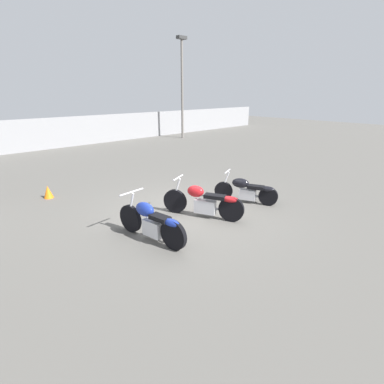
{
  "coord_description": "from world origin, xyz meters",
  "views": [
    {
      "loc": [
        -5.24,
        -5.7,
        3.21
      ],
      "look_at": [
        0.0,
        -0.19,
        0.65
      ],
      "focal_mm": 28.0,
      "sensor_mm": 36.0,
      "label": 1
    }
  ],
  "objects_px": {
    "motorcycle_slot_0": "(152,222)",
    "traffic_cone_near": "(48,192)",
    "motorcycle_slot_1": "(204,202)",
    "light_pole_left": "(182,79)",
    "motorcycle_slot_2": "(247,190)"
  },
  "relations": [
    {
      "from": "light_pole_left",
      "to": "motorcycle_slot_1",
      "type": "height_order",
      "value": "light_pole_left"
    },
    {
      "from": "motorcycle_slot_2",
      "to": "traffic_cone_near",
      "type": "relative_size",
      "value": 4.53
    },
    {
      "from": "light_pole_left",
      "to": "motorcycle_slot_1",
      "type": "bearing_deg",
      "value": -129.6
    },
    {
      "from": "light_pole_left",
      "to": "motorcycle_slot_2",
      "type": "bearing_deg",
      "value": -123.65
    },
    {
      "from": "light_pole_left",
      "to": "traffic_cone_near",
      "type": "bearing_deg",
      "value": -150.1
    },
    {
      "from": "motorcycle_slot_1",
      "to": "traffic_cone_near",
      "type": "relative_size",
      "value": 5.26
    },
    {
      "from": "motorcycle_slot_1",
      "to": "motorcycle_slot_2",
      "type": "distance_m",
      "value": 1.74
    },
    {
      "from": "motorcycle_slot_2",
      "to": "light_pole_left",
      "type": "bearing_deg",
      "value": 32.87
    },
    {
      "from": "light_pole_left",
      "to": "traffic_cone_near",
      "type": "height_order",
      "value": "light_pole_left"
    },
    {
      "from": "motorcycle_slot_0",
      "to": "traffic_cone_near",
      "type": "height_order",
      "value": "motorcycle_slot_0"
    },
    {
      "from": "motorcycle_slot_0",
      "to": "traffic_cone_near",
      "type": "distance_m",
      "value": 4.63
    },
    {
      "from": "light_pole_left",
      "to": "traffic_cone_near",
      "type": "relative_size",
      "value": 16.72
    },
    {
      "from": "motorcycle_slot_0",
      "to": "traffic_cone_near",
      "type": "bearing_deg",
      "value": 90.85
    },
    {
      "from": "motorcycle_slot_0",
      "to": "traffic_cone_near",
      "type": "relative_size",
      "value": 5.12
    },
    {
      "from": "motorcycle_slot_0",
      "to": "motorcycle_slot_1",
      "type": "bearing_deg",
      "value": -3.94
    }
  ]
}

